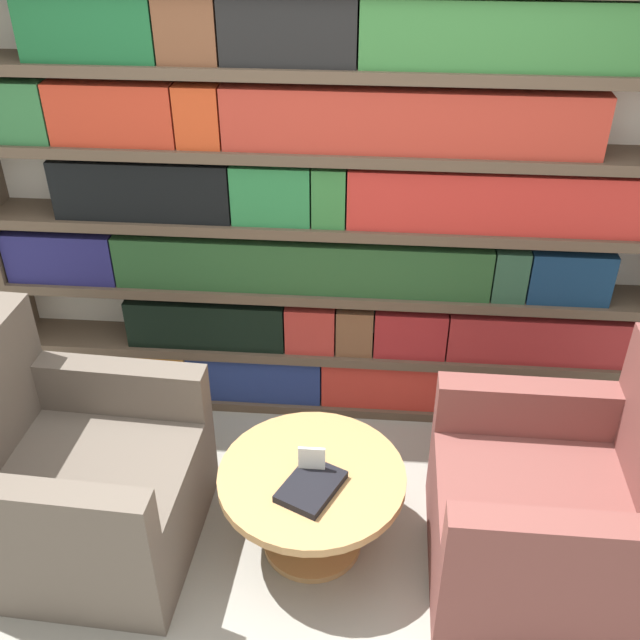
% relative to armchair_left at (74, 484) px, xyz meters
% --- Properties ---
extents(ground_plane, '(14.00, 14.00, 0.00)m').
position_rel_armchair_left_xyz_m(ground_plane, '(0.97, -0.19, -0.33)').
color(ground_plane, gray).
extents(bookshelf, '(3.22, 0.30, 2.12)m').
position_rel_armchair_left_xyz_m(bookshelf, '(0.98, 1.04, 0.73)').
color(bookshelf, silver).
rests_on(bookshelf, ground_plane).
extents(armchair_left, '(0.93, 0.89, 0.98)m').
position_rel_armchair_left_xyz_m(armchair_left, '(0.00, 0.00, 0.00)').
color(armchair_left, brown).
rests_on(armchair_left, ground_plane).
extents(armchair_right, '(0.89, 0.85, 0.98)m').
position_rel_armchair_left_xyz_m(armchair_right, '(1.97, -0.00, 0.00)').
color(armchair_right, brown).
rests_on(armchair_right, ground_plane).
extents(coffee_table, '(0.77, 0.77, 0.42)m').
position_rel_armchair_left_xyz_m(coffee_table, '(0.99, 0.05, -0.03)').
color(coffee_table, '#AD7F4C').
rests_on(coffee_table, ground_plane).
extents(table_sign, '(0.11, 0.06, 0.14)m').
position_rel_armchair_left_xyz_m(table_sign, '(0.99, 0.05, 0.15)').
color(table_sign, black).
rests_on(table_sign, coffee_table).
extents(stray_book, '(0.29, 0.32, 0.03)m').
position_rel_armchair_left_xyz_m(stray_book, '(0.99, -0.04, 0.11)').
color(stray_book, black).
rests_on(stray_book, coffee_table).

